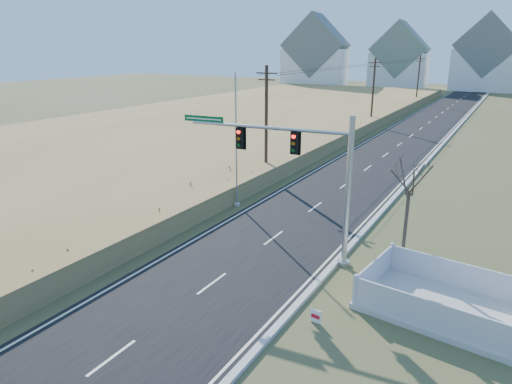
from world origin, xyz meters
name	(u,v)px	position (x,y,z in m)	size (l,w,h in m)	color
ground	(236,267)	(0.00, 0.00, 0.00)	(260.00, 260.00, 0.00)	#424A24
road	(427,125)	(0.00, 50.00, 0.03)	(8.00, 180.00, 0.06)	black
curb	(459,127)	(4.15, 50.00, 0.09)	(0.30, 180.00, 0.18)	#B2AFA8
reed_marsh	(243,117)	(-24.00, 40.00, 0.65)	(38.00, 110.00, 1.30)	#A8904C
utility_pole_near	(266,121)	(-6.50, 15.00, 4.68)	(1.80, 0.26, 9.00)	#422D1E
utility_pole_mid	(373,91)	(-6.50, 45.00, 4.68)	(1.80, 0.26, 9.00)	#422D1E
utility_pole_far	(418,79)	(-6.50, 75.00, 4.68)	(1.80, 0.26, 9.00)	#422D1E
condo_nw	(316,58)	(-38.00, 100.00, 7.70)	(17.69, 13.38, 19.05)	white
condo_nnw	(399,61)	(-18.00, 108.00, 6.94)	(14.93, 11.17, 17.03)	white
condo_n	(486,59)	(2.00, 112.00, 7.61)	(15.27, 10.20, 18.54)	white
traffic_signal_mast	(310,173)	(2.63, 2.74, 4.51)	(9.24, 1.12, 7.38)	#9EA0A5
fence_enclosure	(442,304)	(9.38, 0.91, 0.28)	(6.68, 4.98, 1.42)	#B7B5AD
open_sign	(316,316)	(5.26, -2.46, 0.30)	(0.45, 0.11, 0.56)	white
flagpole	(236,155)	(-4.83, 7.82, 3.52)	(0.40, 0.40, 8.81)	#B7B5AD
bare_tree	(411,175)	(7.00, 4.34, 4.61)	(2.16, 2.16, 5.72)	#4C3F33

